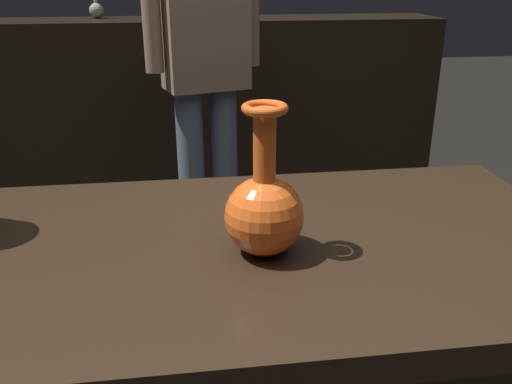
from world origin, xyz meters
TOP-DOWN VIEW (x-y plane):
  - back_display_shelf at (0.00, 2.20)m, footprint 2.60×0.40m
  - vase_centerpiece at (0.02, -0.04)m, footprint 0.13×0.13m
  - shelf_vase_left at (-0.52, 2.28)m, footprint 0.08×0.08m
  - shelf_vase_center at (0.00, 2.13)m, footprint 0.07×0.07m
  - visitor_center_back at (-0.00, 1.36)m, footprint 0.45×0.26m

SIDE VIEW (x-z plane):
  - back_display_shelf at x=0.00m, z-range 0.00..0.99m
  - vase_centerpiece at x=0.02m, z-range 0.75..1.00m
  - visitor_center_back at x=0.00m, z-range 0.14..1.74m
  - shelf_vase_left at x=-0.52m, z-range 0.96..1.11m
  - shelf_vase_center at x=0.00m, z-range 0.97..1.11m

